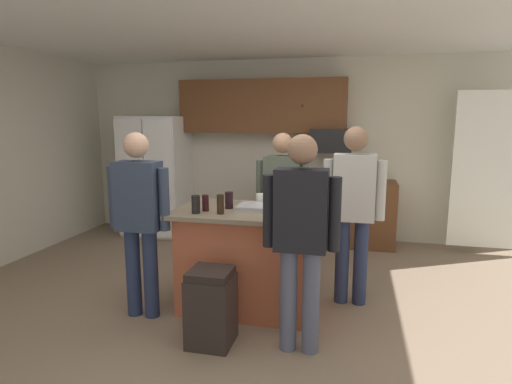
# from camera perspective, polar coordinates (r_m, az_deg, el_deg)

# --- Properties ---
(floor) EXTENTS (7.04, 7.04, 0.00)m
(floor) POSITION_cam_1_polar(r_m,az_deg,el_deg) (4.03, -1.75, -16.02)
(floor) COLOR #7F6B56
(floor) RESTS_ON ground
(ceiling) EXTENTS (7.04, 7.04, 0.00)m
(ceiling) POSITION_cam_1_polar(r_m,az_deg,el_deg) (3.72, -1.98, 22.92)
(ceiling) COLOR white
(back_wall) EXTENTS (6.40, 0.10, 2.60)m
(back_wall) POSITION_cam_1_polar(r_m,az_deg,el_deg) (6.39, 4.73, 5.73)
(back_wall) COLOR beige
(back_wall) RESTS_ON ground
(french_door_window_panel) EXTENTS (0.90, 0.06, 2.00)m
(french_door_window_panel) POSITION_cam_1_polar(r_m,az_deg,el_deg) (6.16, 28.77, 2.52)
(french_door_window_panel) COLOR white
(french_door_window_panel) RESTS_ON ground
(cabinet_run_upper) EXTENTS (2.40, 0.38, 0.75)m
(cabinet_run_upper) POSITION_cam_1_polar(r_m,az_deg,el_deg) (6.25, 0.83, 11.40)
(cabinet_run_upper) COLOR brown
(cabinet_run_lower) EXTENTS (1.80, 0.63, 0.90)m
(cabinet_run_lower) POSITION_cam_1_polar(r_m,az_deg,el_deg) (6.13, 9.72, -2.59)
(cabinet_run_lower) COLOR brown
(cabinet_run_lower) RESTS_ON ground
(refrigerator) EXTENTS (0.91, 0.76, 1.78)m
(refrigerator) POSITION_cam_1_polar(r_m,az_deg,el_deg) (6.63, -13.24, 2.10)
(refrigerator) COLOR white
(refrigerator) RESTS_ON ground
(microwave_over_range) EXTENTS (0.56, 0.40, 0.32)m
(microwave_over_range) POSITION_cam_1_polar(r_m,az_deg,el_deg) (6.02, 10.01, 6.79)
(microwave_over_range) COLOR black
(kitchen_island) EXTENTS (1.33, 0.86, 0.94)m
(kitchen_island) POSITION_cam_1_polar(r_m,az_deg,el_deg) (4.00, -1.00, -8.85)
(kitchen_island) COLOR #AD5638
(kitchen_island) RESTS_ON ground
(person_guest_right) EXTENTS (0.57, 0.22, 1.64)m
(person_guest_right) POSITION_cam_1_polar(r_m,az_deg,el_deg) (3.84, -15.35, -2.74)
(person_guest_right) COLOR #232D4C
(person_guest_right) RESTS_ON ground
(person_guest_by_door) EXTENTS (0.57, 0.22, 1.65)m
(person_guest_by_door) POSITION_cam_1_polar(r_m,az_deg,el_deg) (3.15, 6.03, -5.11)
(person_guest_by_door) COLOR #4C5166
(person_guest_by_door) RESTS_ON ground
(person_host_foreground) EXTENTS (0.57, 0.22, 1.61)m
(person_host_foreground) POSITION_cam_1_polar(r_m,az_deg,el_deg) (4.58, 3.51, -0.69)
(person_host_foreground) COLOR #383842
(person_host_foreground) RESTS_ON ground
(person_elder_center) EXTENTS (0.57, 0.22, 1.69)m
(person_elder_center) POSITION_cam_1_polar(r_m,az_deg,el_deg) (4.06, 12.91, -1.54)
(person_elder_center) COLOR #232D4C
(person_elder_center) RESTS_ON ground
(glass_dark_ale) EXTENTS (0.06, 0.06, 0.17)m
(glass_dark_ale) POSITION_cam_1_polar(r_m,az_deg,el_deg) (3.69, -4.78, -1.65)
(glass_dark_ale) COLOR black
(glass_dark_ale) RESTS_ON kitchen_island
(glass_short_whisky) EXTENTS (0.06, 0.06, 0.14)m
(glass_short_whisky) POSITION_cam_1_polar(r_m,az_deg,el_deg) (3.82, -6.78, -1.48)
(glass_short_whisky) COLOR black
(glass_short_whisky) RESTS_ON kitchen_island
(glass_pilsner) EXTENTS (0.07, 0.07, 0.15)m
(glass_pilsner) POSITION_cam_1_polar(r_m,az_deg,el_deg) (3.90, -3.63, -1.12)
(glass_pilsner) COLOR black
(glass_pilsner) RESTS_ON kitchen_island
(mug_blue_stoneware) EXTENTS (0.13, 0.08, 0.11)m
(mug_blue_stoneware) POSITION_cam_1_polar(r_m,az_deg,el_deg) (4.07, 0.64, -0.97)
(mug_blue_stoneware) COLOR white
(mug_blue_stoneware) RESTS_ON kitchen_island
(glass_stout_tall) EXTENTS (0.07, 0.07, 0.14)m
(glass_stout_tall) POSITION_cam_1_polar(r_m,az_deg,el_deg) (3.80, 6.06, -1.53)
(glass_stout_tall) COLOR black
(glass_stout_tall) RESTS_ON kitchen_island
(tumbler_amber) EXTENTS (0.07, 0.07, 0.16)m
(tumbler_amber) POSITION_cam_1_polar(r_m,az_deg,el_deg) (3.73, -8.06, -1.66)
(tumbler_amber) COLOR black
(tumbler_amber) RESTS_ON kitchen_island
(serving_tray) EXTENTS (0.44, 0.30, 0.04)m
(serving_tray) POSITION_cam_1_polar(r_m,az_deg,el_deg) (3.86, 0.87, -2.06)
(serving_tray) COLOR #B7B7BC
(serving_tray) RESTS_ON kitchen_island
(trash_bin) EXTENTS (0.34, 0.34, 0.61)m
(trash_bin) POSITION_cam_1_polar(r_m,az_deg,el_deg) (3.46, -6.01, -15.08)
(trash_bin) COLOR black
(trash_bin) RESTS_ON ground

